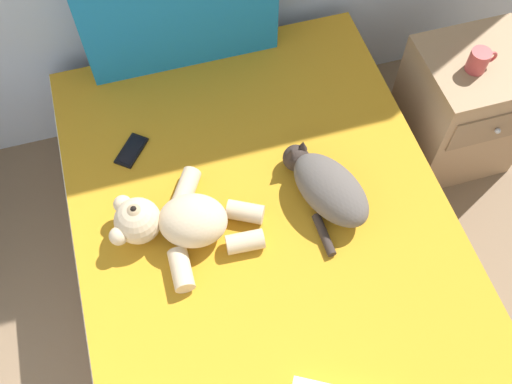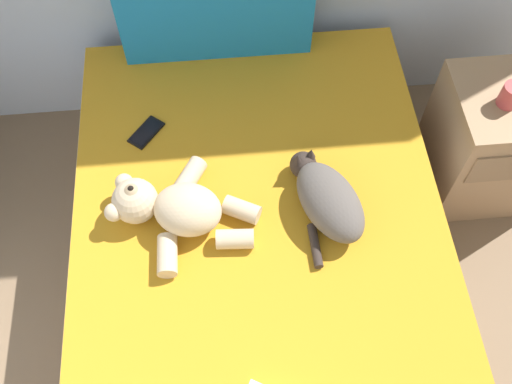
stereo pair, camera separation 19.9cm
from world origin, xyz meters
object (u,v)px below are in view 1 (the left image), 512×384
Objects in this scene: patterned_cushion at (179,8)px; cell_phone at (131,150)px; nightstand at (462,108)px; cat at (327,186)px; mug at (479,61)px; bed at (271,275)px; teddy_bear at (177,222)px.

cell_phone is at bearing -125.59° from patterned_cushion.
patterned_cushion is 1.32m from nightstand.
patterned_cushion is at bearing 112.03° from cat.
mug is at bearing -23.92° from patterned_cushion.
mug is at bearing -2.10° from cell_phone.
cat is at bearing -67.97° from patterned_cushion.
bed is 3.86× the size of teddy_bear.
cell_phone is at bearing 177.90° from mug.
teddy_bear is 1.43m from nightstand.
cell_phone is at bearing 148.37° from cat.
teddy_bear is at bearing -165.38° from mug.
cat is 3.69× the size of mug.
cell_phone is (-0.64, 0.40, -0.07)m from cat.
mug reaches higher than bed.
cell_phone is at bearing 104.98° from teddy_bear.
mug is (1.29, 0.34, 0.06)m from teddy_bear.
teddy_bear is (-0.54, 0.01, 0.00)m from cat.
teddy_bear is at bearing 179.13° from cat.
cell_phone is at bearing 127.23° from bed.
cat is 0.94m from nightstand.
patterned_cushion reaches higher than mug.
patterned_cushion is 1.26× the size of nightstand.
nightstand is (0.81, 0.38, -0.29)m from cat.
patterned_cushion is at bearing 75.97° from teddy_bear.
patterned_cushion reaches higher than bed.
mug is at bearing 25.79° from bed.
teddy_bear is at bearing 154.51° from bed.
cat is at bearing -155.37° from mug.
bed is at bearing -52.77° from cell_phone.
patterned_cushion is (-0.09, 0.96, 0.52)m from bed.
patterned_cushion reaches higher than cell_phone.
nightstand is at bearing 24.81° from cat.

